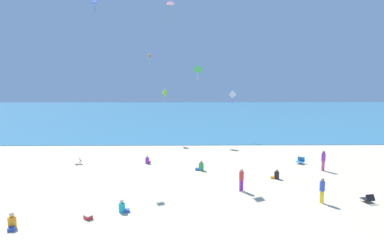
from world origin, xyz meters
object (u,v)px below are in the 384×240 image
Objects in this scene: cooler_box at (88,217)px; kite_blue at (94,2)px; person_0 at (323,159)px; kite_lime at (165,93)px; kite_white at (233,95)px; beach_chair_mid_beach at (78,161)px; kite_pink at (170,2)px; kite_green at (198,70)px; person_3 at (12,223)px; person_7 at (276,175)px; kite_orange at (149,56)px; person_8 at (147,160)px; person_6 at (201,167)px; person_2 at (123,207)px; person_1 at (322,189)px; beach_chair_near_camera at (301,161)px; person_4 at (241,178)px; beach_chair_far_left at (368,198)px.

kite_blue is (-2.11, 10.38, 13.11)m from cooler_box.
kite_lime is (-13.29, 11.86, 4.64)m from person_0.
beach_chair_mid_beach is at bearing -142.61° from kite_white.
kite_pink is at bearing -83.03° from kite_lime.
kite_blue is 0.53× the size of kite_lime.
beach_chair_mid_beach is 0.45× the size of kite_green.
person_3 reaches higher than person_7.
person_7 is 17.39m from kite_lime.
kite_blue is at bearing -127.98° from kite_green.
person_0 is 1.20× the size of kite_orange.
kite_orange reaches higher than person_8.
person_6 is at bearing 0.43° from person_7.
cooler_box is 10.84m from person_6.
kite_white reaches higher than person_8.
person_1 is at bearing -2.03° from person_2.
beach_chair_mid_beach is at bearing -110.07° from kite_orange.
person_7 is at bearing 170.64° from person_6.
person_2 is 0.44× the size of kite_white.
person_2 is 5.37m from person_3.
kite_blue reaches higher than kite_white.
person_2 is at bearing -16.80° from beach_chair_near_camera.
kite_pink is (3.78, 11.07, 13.25)m from cooler_box.
kite_pink is at bearing 120.43° from person_1.
person_0 is 23.31m from kite_orange.
person_6 is 15.46m from kite_blue.
cooler_box is 0.32× the size of kite_white.
person_4 is at bearing -30.08° from kite_blue.
person_2 is 24.89m from kite_orange.
person_8 is (-14.18, 2.36, -0.67)m from person_0.
kite_white is (12.59, 11.70, -7.92)m from kite_blue.
beach_chair_far_left is 0.95× the size of person_3.
person_7 is at bearing 29.71° from cooler_box.
person_1 is 1.01× the size of person_4.
kite_lime is (-3.60, 11.67, 5.26)m from person_6.
beach_chair_far_left is at bearing 42.54° from beach_chair_near_camera.
person_7 is 19.27m from kite_blue.
person_0 reaches higher than beach_chair_mid_beach.
person_4 is 0.90× the size of kite_white.
person_3 is at bearing -99.09° from kite_orange.
beach_chair_near_camera is at bearing -5.15° from beach_chair_far_left.
kite_blue is (-16.99, -0.47, 12.98)m from beach_chair_near_camera.
beach_chair_near_camera is 0.54× the size of person_0.
person_1 is 2.17× the size of person_8.
person_8 is 13.55m from kite_blue.
person_4 reaches higher than person_2.
kite_green reaches higher than person_1.
kite_white is (-1.18, 15.43, 5.04)m from person_7.
kite_orange is 11.01m from kite_white.
person_4 is 18.12m from kite_lime.
person_4 is at bearing -95.68° from kite_white.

